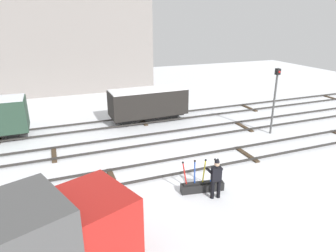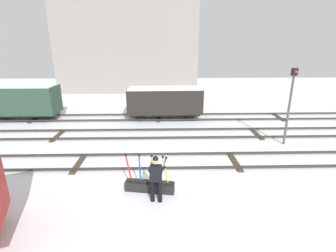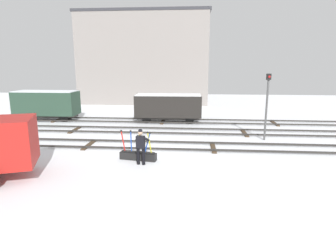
# 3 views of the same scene
# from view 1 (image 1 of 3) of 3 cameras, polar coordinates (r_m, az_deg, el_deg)

# --- Properties ---
(ground_plane) EXTENTS (60.00, 60.00, 0.00)m
(ground_plane) POSITION_cam_1_polar(r_m,az_deg,el_deg) (14.69, 3.26, -7.65)
(ground_plane) COLOR white
(track_main_line) EXTENTS (44.00, 1.94, 0.18)m
(track_main_line) POSITION_cam_1_polar(r_m,az_deg,el_deg) (14.64, 3.27, -7.28)
(track_main_line) COLOR #2D2B28
(track_main_line) RESTS_ON ground_plane
(track_siding_near) EXTENTS (44.00, 1.94, 0.18)m
(track_siding_near) POSITION_cam_1_polar(r_m,az_deg,el_deg) (17.71, -1.61, -2.25)
(track_siding_near) COLOR #2D2B28
(track_siding_near) RESTS_ON ground_plane
(track_siding_far) EXTENTS (44.00, 1.94, 0.18)m
(track_siding_far) POSITION_cam_1_polar(r_m,az_deg,el_deg) (20.85, -4.90, 1.14)
(track_siding_far) COLOR #2D2B28
(track_siding_far) RESTS_ON ground_plane
(switch_lever_frame) EXTENTS (1.83, 0.65, 1.45)m
(switch_lever_frame) POSITION_cam_1_polar(r_m,az_deg,el_deg) (12.72, 6.52, -11.13)
(switch_lever_frame) COLOR black
(switch_lever_frame) RESTS_ON ground_plane
(rail_worker) EXTENTS (0.61, 0.72, 1.69)m
(rail_worker) POSITION_cam_1_polar(r_m,az_deg,el_deg) (12.03, 9.09, -9.43)
(rail_worker) COLOR black
(rail_worker) RESTS_ON ground_plane
(signal_post) EXTENTS (0.24, 0.32, 4.01)m
(signal_post) POSITION_cam_1_polar(r_m,az_deg,el_deg) (19.06, 19.62, 5.57)
(signal_post) COLOR #4C4C4C
(signal_post) RESTS_ON ground_plane
(apartment_building) EXTENTS (15.31, 5.29, 10.53)m
(apartment_building) POSITION_cam_1_polar(r_m,az_deg,el_deg) (31.19, -18.26, 16.15)
(apartment_building) COLOR gray
(apartment_building) RESTS_ON ground_plane
(freight_car_back_track) EXTENTS (5.24, 2.11, 2.24)m
(freight_car_back_track) POSITION_cam_1_polar(r_m,az_deg,el_deg) (20.63, -3.81, 4.41)
(freight_car_back_track) COLOR #2D2B28
(freight_car_back_track) RESTS_ON ground_plane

